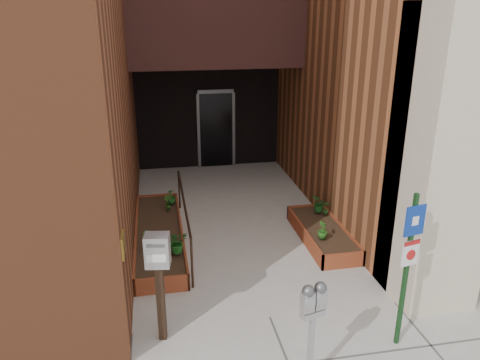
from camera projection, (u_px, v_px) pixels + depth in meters
ground at (270, 317)px, 6.91m from camera, size 80.00×80.00×0.00m
planter_left at (159, 236)px, 9.09m from camera, size 0.90×3.60×0.30m
planter_right at (322, 234)px, 9.17m from camera, size 0.80×2.20×0.30m
handrail at (184, 206)px, 8.92m from camera, size 0.04×3.34×0.90m
parking_meter at (313, 308)px, 5.34m from camera, size 0.32×0.18×1.39m
sign_post at (409, 256)px, 5.91m from camera, size 0.30×0.10×2.20m
payment_dropbox at (158, 265)px, 6.09m from camera, size 0.35×0.28×1.59m
shrub_left_a at (177, 242)px, 8.08m from camera, size 0.46×0.46×0.40m
shrub_left_b at (147, 241)px, 8.18m from camera, size 0.27×0.27×0.35m
shrub_left_c at (171, 196)px, 10.13m from camera, size 0.25×0.25×0.33m
shrub_left_d at (168, 202)px, 9.80m from camera, size 0.25×0.25×0.34m
shrub_right_a at (323, 230)px, 8.60m from camera, size 0.26×0.26×0.33m
shrub_right_b at (326, 208)px, 9.58m from camera, size 0.21×0.21×0.30m
shrub_right_c at (319, 204)px, 9.71m from camera, size 0.44×0.44×0.35m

